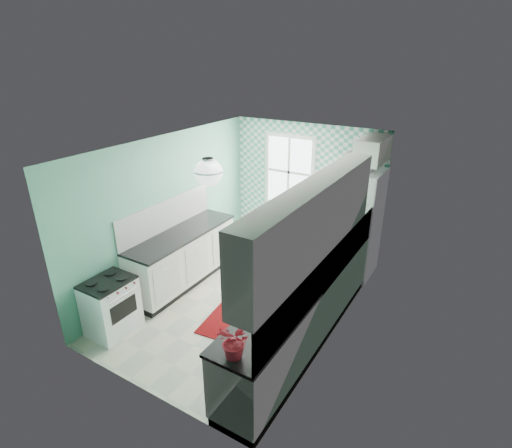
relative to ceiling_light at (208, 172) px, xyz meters
The scene contains 26 objects.
floor 2.47m from the ceiling_light, 90.00° to the left, with size 3.00×4.40×0.02m, color beige.
ceiling 0.82m from the ceiling_light, 90.00° to the left, with size 3.00×4.40×0.02m, color white.
wall_back 3.20m from the ceiling_light, 90.00° to the left, with size 3.00×0.02×2.50m, color #5BA589.
wall_front 1.77m from the ceiling_light, 90.00° to the right, with size 3.00×0.02×2.50m, color #5BA589.
wall_left 2.02m from the ceiling_light, 152.09° to the left, with size 0.02×4.40×2.50m, color #5BA589.
wall_right 2.02m from the ceiling_light, 27.91° to the left, with size 0.02×4.40×2.50m, color #5BA589.
accent_wall 3.17m from the ceiling_light, 90.00° to the left, with size 3.00×0.01×2.50m, color #49A993.
window 3.08m from the ceiling_light, 96.74° to the left, with size 1.04×0.05×1.44m.
backsplash_right 1.91m from the ceiling_light, 15.05° to the left, with size 0.02×3.60×0.51m, color white.
backsplash_left 2.00m from the ceiling_light, 154.02° to the left, with size 0.02×2.15×0.51m, color white.
upper_cabinets_right 1.41m from the ceiling_light, ahead, with size 0.33×3.20×0.90m, color silver.
upper_cabinet_fridge 2.93m from the ceiling_light, 63.70° to the left, with size 0.40×0.74×0.40m, color silver.
ceiling_light is the anchor object (origin of this frame).
base_cabinets_right 2.26m from the ceiling_light, 18.43° to the left, with size 0.60×3.60×0.90m, color white.
countertop_right 1.88m from the ceiling_light, 18.65° to the left, with size 0.63×3.60×0.04m, color black.
base_cabinets_left 2.34m from the ceiling_light, 148.86° to the left, with size 0.60×2.15×0.90m, color white.
countertop_left 1.97m from the ceiling_light, 148.54° to the left, with size 0.63×2.15×0.04m, color black.
fridge 3.12m from the ceiling_light, 66.69° to the left, with size 0.83×0.82×1.90m.
stove 2.39m from the ceiling_light, 145.81° to the right, with size 0.53×0.66×0.80m.
sink 2.39m from the ceiling_light, 51.67° to the left, with size 0.55×0.46×0.53m.
rug 2.33m from the ceiling_light, 66.43° to the left, with size 0.70×1.00×0.02m, color #600A0F.
dish_towel 2.30m from the ceiling_light, 49.89° to the left, with size 0.02×0.25×0.37m, color #5EA692.
fruit_bowl 1.90m from the ceiling_light, 26.54° to the right, with size 0.27×0.27×0.07m, color white.
potted_plant 2.11m from the ceiling_light, 46.17° to the right, with size 0.34×0.29×0.37m, color #C3273F.
soap_bottle 2.55m from the ceiling_light, 55.49° to the left, with size 0.09×0.09×0.19m, color #A6C3D3.
microwave 2.82m from the ceiling_light, 66.69° to the left, with size 0.46×0.31×0.26m, color silver.
Camera 1 is at (2.95, -4.56, 3.69)m, focal length 28.00 mm.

